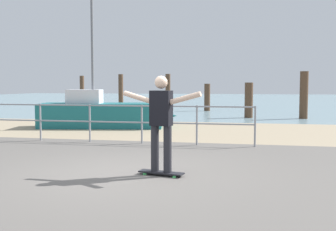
{
  "coord_description": "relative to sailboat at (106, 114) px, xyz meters",
  "views": [
    {
      "loc": [
        2.15,
        -6.88,
        1.59
      ],
      "look_at": [
        0.31,
        2.0,
        0.9
      ],
      "focal_mm": 43.94,
      "sensor_mm": 36.0,
      "label": 1
    }
  ],
  "objects": [
    {
      "name": "railing_fence",
      "position": [
        0.9,
        -3.66,
        0.16
      ],
      "size": [
        8.88,
        0.05,
        1.05
      ],
      "color": "gray",
      "rests_on": "ground"
    },
    {
      "name": "sea_surface",
      "position": [
        3.1,
        27.74,
        -0.53
      ],
      "size": [
        72.0,
        50.0,
        0.04
      ],
      "primitive_type": "cube",
      "color": "#75939E",
      "rests_on": "ground"
    },
    {
      "name": "groyne_post_3",
      "position": [
        2.59,
        10.11,
        0.29
      ],
      "size": [
        0.35,
        0.35,
        1.62
      ],
      "primitive_type": "cylinder",
      "color": "#513826",
      "rests_on": "ground"
    },
    {
      "name": "beach_strip",
      "position": [
        3.1,
        -0.26,
        -0.53
      ],
      "size": [
        24.0,
        6.0,
        0.04
      ],
      "primitive_type": "cube",
      "color": "tan",
      "rests_on": "ground"
    },
    {
      "name": "ground_plane",
      "position": [
        3.1,
        -8.26,
        -0.53
      ],
      "size": [
        24.0,
        10.0,
        0.04
      ],
      "primitive_type": "cube",
      "color": "#605B56",
      "rests_on": "ground"
    },
    {
      "name": "groyne_post_2",
      "position": [
        0.12,
        10.55,
        0.58
      ],
      "size": [
        0.3,
        0.3,
        2.22
      ],
      "primitive_type": "cylinder",
      "color": "#513826",
      "rests_on": "ground"
    },
    {
      "name": "sailboat",
      "position": [
        0.0,
        0.0,
        0.0
      ],
      "size": [
        5.06,
        2.18,
        5.83
      ],
      "color": "#19666B",
      "rests_on": "ground"
    },
    {
      "name": "groyne_post_5",
      "position": [
        7.52,
        5.48,
        0.56
      ],
      "size": [
        0.37,
        0.37,
        2.18
      ],
      "primitive_type": "cylinder",
      "color": "#513826",
      "rests_on": "ground"
    },
    {
      "name": "skateboard",
      "position": [
        3.72,
        -7.32,
        -0.46
      ],
      "size": [
        0.82,
        0.37,
        0.08
      ],
      "color": "black",
      "rests_on": "ground"
    },
    {
      "name": "groyne_post_4",
      "position": [
        5.05,
        5.5,
        0.31
      ],
      "size": [
        0.38,
        0.38,
        1.67
      ],
      "primitive_type": "cylinder",
      "color": "#513826",
      "rests_on": "ground"
    },
    {
      "name": "groyne_post_0",
      "position": [
        -4.81,
        8.95,
        0.52
      ],
      "size": [
        0.26,
        0.26,
        2.1
      ],
      "primitive_type": "cylinder",
      "color": "#513826",
      "rests_on": "ground"
    },
    {
      "name": "skateboarder",
      "position": [
        3.72,
        -7.32,
        0.49
      ],
      "size": [
        1.43,
        0.39,
        1.65
      ],
      "color": "#26262B",
      "rests_on": "skateboard"
    },
    {
      "name": "groyne_post_1",
      "position": [
        -2.34,
        8.86,
        0.56
      ],
      "size": [
        0.28,
        0.28,
        2.18
      ],
      "primitive_type": "cylinder",
      "color": "#513826",
      "rests_on": "ground"
    }
  ]
}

